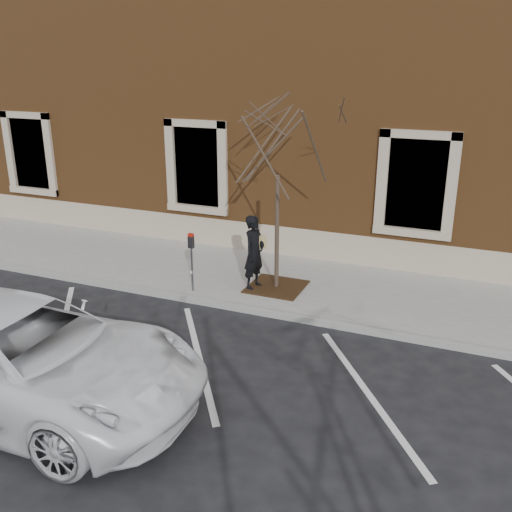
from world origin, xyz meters
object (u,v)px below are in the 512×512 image
at_px(sapling, 278,142).
at_px(white_truck, 20,356).
at_px(man, 254,253).
at_px(parking_meter, 191,251).

relative_size(sapling, white_truck, 0.81).
height_order(man, sapling, sapling).
xyz_separation_m(man, white_truck, (-1.70, -5.56, -0.19)).
bearing_deg(parking_meter, man, 18.20).
bearing_deg(white_truck, sapling, -22.25).
distance_m(man, white_truck, 5.82).
height_order(parking_meter, sapling, sapling).
height_order(parking_meter, white_truck, white_truck).
distance_m(man, parking_meter, 1.45).
bearing_deg(parking_meter, white_truck, -106.40).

